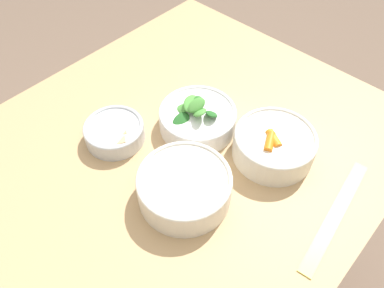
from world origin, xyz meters
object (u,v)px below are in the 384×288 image
object	(u,v)px
bowl_cookies	(114,132)
ruler	(336,214)
bowl_carrots	(274,144)
bowl_greens	(197,118)
bowl_beans_hotdog	(185,188)

from	to	relation	value
bowl_cookies	ruler	xyz separation A→B (m)	(-0.17, 0.48, -0.02)
bowl_carrots	bowl_greens	world-z (taller)	bowl_greens
bowl_greens	ruler	size ratio (longest dim) A/B	0.60
bowl_carrots	bowl_cookies	world-z (taller)	bowl_carrots
bowl_carrots	bowl_beans_hotdog	bearing A→B (deg)	-17.72
bowl_carrots	bowl_cookies	size ratio (longest dim) A/B	1.31
bowl_beans_hotdog	bowl_cookies	size ratio (longest dim) A/B	1.39
bowl_cookies	ruler	size ratio (longest dim) A/B	0.46
bowl_cookies	bowl_greens	bearing A→B (deg)	144.11
bowl_greens	bowl_beans_hotdog	size ratio (longest dim) A/B	0.95
bowl_beans_hotdog	ruler	size ratio (longest dim) A/B	0.63
bowl_beans_hotdog	ruler	distance (m)	0.31
bowl_cookies	ruler	world-z (taller)	bowl_cookies
bowl_carrots	bowl_cookies	distance (m)	0.37
ruler	bowl_carrots	bearing A→B (deg)	-102.35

